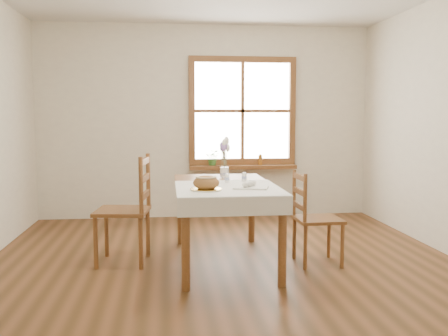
% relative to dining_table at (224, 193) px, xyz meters
% --- Properties ---
extents(ground, '(5.00, 5.00, 0.00)m').
position_rel_dining_table_xyz_m(ground, '(0.00, -0.30, -0.66)').
color(ground, brown).
rests_on(ground, ground).
extents(room_walls, '(4.60, 5.10, 2.65)m').
position_rel_dining_table_xyz_m(room_walls, '(0.00, -0.30, 1.04)').
color(room_walls, beige).
rests_on(room_walls, ground).
extents(window, '(1.46, 0.08, 1.46)m').
position_rel_dining_table_xyz_m(window, '(0.50, 2.17, 0.79)').
color(window, brown).
rests_on(window, ground).
extents(window_sill, '(1.46, 0.20, 0.05)m').
position_rel_dining_table_xyz_m(window_sill, '(0.50, 2.10, 0.03)').
color(window_sill, brown).
rests_on(window_sill, ground).
extents(dining_table, '(0.90, 1.60, 0.75)m').
position_rel_dining_table_xyz_m(dining_table, '(0.00, 0.00, 0.00)').
color(dining_table, brown).
rests_on(dining_table, ground).
extents(table_linen, '(0.91, 0.99, 0.01)m').
position_rel_dining_table_xyz_m(table_linen, '(0.00, -0.30, 0.09)').
color(table_linen, white).
rests_on(table_linen, dining_table).
extents(chair_left, '(0.55, 0.53, 1.02)m').
position_rel_dining_table_xyz_m(chair_left, '(-0.95, 0.10, -0.15)').
color(chair_left, brown).
rests_on(chair_left, ground).
extents(chair_right, '(0.44, 0.42, 0.87)m').
position_rel_dining_table_xyz_m(chair_right, '(0.87, -0.14, -0.23)').
color(chair_right, brown).
rests_on(chair_right, ground).
extents(bread_plate, '(0.27, 0.27, 0.01)m').
position_rel_dining_table_xyz_m(bread_plate, '(-0.20, -0.45, 0.10)').
color(bread_plate, silver).
rests_on(bread_plate, table_linen).
extents(bread_loaf, '(0.22, 0.22, 0.12)m').
position_rel_dining_table_xyz_m(bread_loaf, '(-0.20, -0.45, 0.17)').
color(bread_loaf, olive).
rests_on(bread_loaf, bread_plate).
extents(egg_napkin, '(0.35, 0.32, 0.01)m').
position_rel_dining_table_xyz_m(egg_napkin, '(0.20, -0.36, 0.10)').
color(egg_napkin, white).
rests_on(egg_napkin, table_linen).
extents(eggs, '(0.27, 0.25, 0.05)m').
position_rel_dining_table_xyz_m(eggs, '(0.20, -0.36, 0.13)').
color(eggs, silver).
rests_on(eggs, egg_napkin).
extents(salt_shaker, '(0.05, 0.05, 0.09)m').
position_rel_dining_table_xyz_m(salt_shaker, '(0.03, 0.02, 0.14)').
color(salt_shaker, silver).
rests_on(salt_shaker, table_linen).
extents(pepper_shaker, '(0.05, 0.05, 0.09)m').
position_rel_dining_table_xyz_m(pepper_shaker, '(0.20, 0.08, 0.14)').
color(pepper_shaker, silver).
rests_on(pepper_shaker, table_linen).
extents(flower_vase, '(0.11, 0.11, 0.10)m').
position_rel_dining_table_xyz_m(flower_vase, '(0.06, 0.47, 0.14)').
color(flower_vase, silver).
rests_on(flower_vase, dining_table).
extents(lavender_bouquet, '(0.16, 0.16, 0.30)m').
position_rel_dining_table_xyz_m(lavender_bouquet, '(0.06, 0.47, 0.34)').
color(lavender_bouquet, '#8261AD').
rests_on(lavender_bouquet, flower_vase).
extents(potted_plant, '(0.24, 0.26, 0.16)m').
position_rel_dining_table_xyz_m(potted_plant, '(0.09, 2.10, 0.13)').
color(potted_plant, '#366A2A').
rests_on(potted_plant, window_sill).
extents(amber_bottle, '(0.07, 0.07, 0.15)m').
position_rel_dining_table_xyz_m(amber_bottle, '(0.74, 2.10, 0.13)').
color(amber_bottle, '#955A1B').
rests_on(amber_bottle, window_sill).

